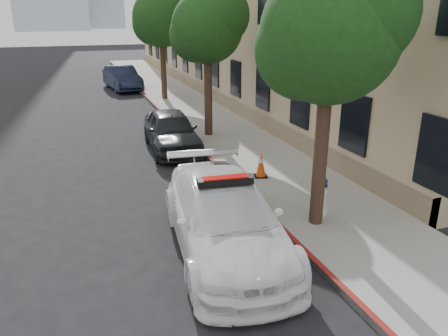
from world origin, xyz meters
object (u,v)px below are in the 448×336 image
Objects in this scene: police_car at (225,218)px; parked_car_mid at (171,131)px; traffic_cone at (261,165)px; parked_car_far at (122,78)px; fire_hydrant at (320,196)px.

parked_car_mid is at bearing 91.71° from police_car.
parked_car_mid reaches higher than traffic_cone.
traffic_cone is at bearing -91.72° from parked_car_far.
parked_car_mid is 0.92× the size of parked_car_far.
traffic_cone is (-0.27, 2.75, -0.10)m from fire_hydrant.
parked_car_far is 4.77× the size of fire_hydrant.
police_car is 4.03m from traffic_cone.
fire_hydrant is at bearing -91.70° from parked_car_far.
parked_car_far is (0.57, 20.83, -0.01)m from police_car.
parked_car_mid is 5.76× the size of traffic_cone.
traffic_cone is (1.71, -3.93, -0.20)m from parked_car_mid.
parked_car_mid is 4.29m from traffic_cone.
fire_hydrant is at bearing 18.56° from police_car.
parked_car_far is (0.00, 13.59, 0.04)m from parked_car_mid.
parked_car_mid is at bearing -97.30° from parked_car_far.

